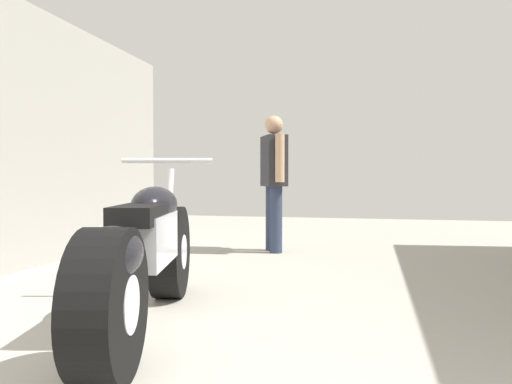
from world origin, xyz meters
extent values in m
plane|color=#A8A399|center=(0.00, 3.20, 0.00)|extent=(15.35, 15.35, 0.00)
cylinder|color=black|center=(-1.02, 3.02, 0.35)|extent=(0.37, 0.73, 0.70)
cylinder|color=silver|center=(-1.02, 3.02, 0.35)|extent=(0.28, 0.31, 0.27)
cylinder|color=black|center=(-0.66, 1.48, 0.35)|extent=(0.37, 0.73, 0.70)
cylinder|color=silver|center=(-0.66, 1.48, 0.35)|extent=(0.28, 0.31, 0.27)
cube|color=silver|center=(-0.84, 2.25, 0.55)|extent=(0.41, 0.74, 0.31)
ellipsoid|color=black|center=(-0.89, 2.49, 0.74)|extent=(0.41, 0.62, 0.24)
cube|color=black|center=(-0.79, 2.06, 0.71)|extent=(0.35, 0.57, 0.11)
ellipsoid|color=black|center=(-0.67, 1.53, 0.57)|extent=(0.39, 0.53, 0.26)
cylinder|color=silver|center=(-1.01, 2.98, 0.68)|extent=(0.12, 0.28, 0.63)
cylinder|color=silver|center=(-1.00, 2.94, 1.05)|extent=(0.67, 0.19, 0.04)
cylinder|color=silver|center=(-0.91, 1.90, 0.24)|extent=(0.23, 0.61, 0.10)
cylinder|color=#2D3851|center=(-0.73, 5.60, 0.41)|extent=(0.21, 0.21, 0.82)
cylinder|color=#2D3851|center=(-0.64, 5.42, 0.41)|extent=(0.21, 0.21, 0.82)
cube|color=#2D2D33|center=(-0.69, 5.51, 1.13)|extent=(0.42, 0.51, 0.63)
cylinder|color=tan|center=(-0.81, 5.77, 1.16)|extent=(0.15, 0.15, 0.57)
cylinder|color=tan|center=(-0.57, 5.26, 1.16)|extent=(0.15, 0.15, 0.57)
sphere|color=tan|center=(-0.69, 5.51, 1.58)|extent=(0.23, 0.23, 0.23)
camera|label=1|loc=(0.49, -0.50, 0.92)|focal=34.53mm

